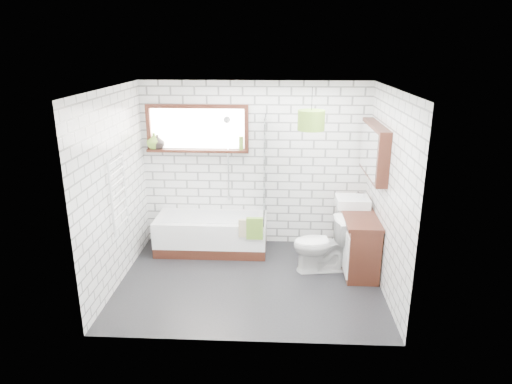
{
  "coord_description": "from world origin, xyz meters",
  "views": [
    {
      "loc": [
        0.35,
        -5.39,
        2.98
      ],
      "look_at": [
        0.07,
        0.25,
        1.16
      ],
      "focal_mm": 32.0,
      "sensor_mm": 36.0,
      "label": 1
    }
  ],
  "objects_px": {
    "bathtub": "(212,233)",
    "pendant": "(311,120)",
    "vanity": "(357,237)",
    "basin": "(352,202)",
    "toilet": "(321,244)"
  },
  "relations": [
    {
      "from": "bathtub",
      "to": "pendant",
      "type": "relative_size",
      "value": 4.91
    },
    {
      "from": "toilet",
      "to": "pendant",
      "type": "bearing_deg",
      "value": -68.57
    },
    {
      "from": "bathtub",
      "to": "toilet",
      "type": "xyz_separation_m",
      "value": [
        1.59,
        -0.58,
        0.12
      ]
    },
    {
      "from": "vanity",
      "to": "pendant",
      "type": "xyz_separation_m",
      "value": [
        -0.73,
        -0.36,
        1.71
      ]
    },
    {
      "from": "basin",
      "to": "pendant",
      "type": "xyz_separation_m",
      "value": [
        -0.67,
        -0.56,
        1.24
      ]
    },
    {
      "from": "basin",
      "to": "pendant",
      "type": "height_order",
      "value": "pendant"
    },
    {
      "from": "vanity",
      "to": "basin",
      "type": "distance_m",
      "value": 0.51
    },
    {
      "from": "bathtub",
      "to": "pendant",
      "type": "xyz_separation_m",
      "value": [
        1.39,
        -0.7,
        1.83
      ]
    },
    {
      "from": "bathtub",
      "to": "toilet",
      "type": "relative_size",
      "value": 2.13
    },
    {
      "from": "bathtub",
      "to": "basin",
      "type": "height_order",
      "value": "basin"
    },
    {
      "from": "vanity",
      "to": "basin",
      "type": "height_order",
      "value": "basin"
    },
    {
      "from": "bathtub",
      "to": "basin",
      "type": "relative_size",
      "value": 3.57
    },
    {
      "from": "bathtub",
      "to": "toilet",
      "type": "bearing_deg",
      "value": -20.18
    },
    {
      "from": "basin",
      "to": "pendant",
      "type": "relative_size",
      "value": 1.37
    },
    {
      "from": "vanity",
      "to": "bathtub",
      "type": "bearing_deg",
      "value": 170.95
    }
  ]
}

